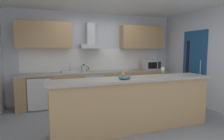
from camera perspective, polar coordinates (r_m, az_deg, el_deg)
name	(u,v)px	position (r m, az deg, el deg)	size (l,w,h in m)	color
ground	(116,118)	(4.46, 1.28, -14.19)	(5.98, 4.41, 0.02)	gray
wall_back	(96,57)	(5.86, -4.91, 3.83)	(5.98, 0.12, 2.60)	silver
wall_right	(207,58)	(5.62, 26.37, 3.10)	(0.12, 4.41, 2.60)	silver
backsplash_tile	(96,60)	(5.80, -4.72, 3.11)	(4.23, 0.02, 0.66)	white
counter_back	(99,87)	(5.60, -3.83, -5.04)	(4.38, 0.60, 0.90)	tan
counter_island	(133,104)	(3.75, 6.33, -9.88)	(3.18, 0.64, 1.00)	tan
upper_cabinets	(97,36)	(5.65, -4.36, 9.93)	(4.32, 0.32, 0.70)	tan
side_door	(194,68)	(5.85, 23.18, 0.66)	(0.08, 0.85, 2.05)	navy
oven	(92,87)	(5.52, -5.90, -5.12)	(0.60, 0.62, 0.80)	slate
refrigerator	(39,92)	(5.37, -20.77, -6.20)	(0.58, 0.60, 0.85)	white
microwave	(151,65)	(6.14, 11.56, 1.50)	(0.50, 0.38, 0.30)	#B7BABC
sink	(71,72)	(5.35, -12.16, -0.52)	(0.50, 0.40, 0.26)	silver
kettle	(84,69)	(5.35, -8.39, 0.39)	(0.29, 0.15, 0.24)	#B7BABC
range_hood	(91,41)	(5.54, -6.38, 8.71)	(0.62, 0.45, 0.72)	#B7BABC
wine_glass	(163,70)	(4.09, 14.85, 0.12)	(0.08, 0.08, 0.18)	silver
fruit_bowl	(125,77)	(3.49, 3.76, -1.97)	(0.22, 0.22, 0.13)	slate
chopping_board	(139,70)	(5.95, 8.09, 0.07)	(0.34, 0.22, 0.02)	#9E7247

